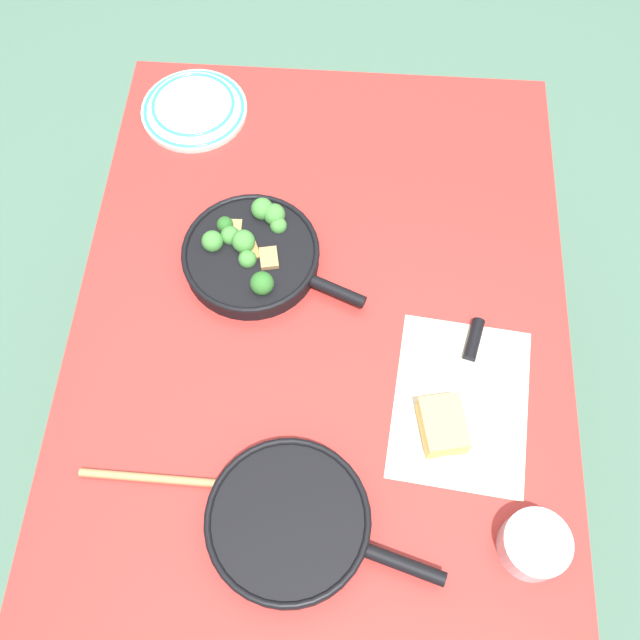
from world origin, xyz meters
TOP-DOWN VIEW (x-y plane):
  - ground_plane at (0.00, 0.00)m, footprint 14.00×14.00m
  - dining_table_red at (0.00, 0.00)m, footprint 1.32×0.96m
  - skillet_broccoli at (-0.14, -0.14)m, footprint 0.27×0.37m
  - skillet_eggs at (0.38, -0.02)m, footprint 0.28×0.40m
  - wooden_spoon at (0.32, -0.16)m, footprint 0.04×0.38m
  - parchment_sheet at (0.14, 0.27)m, footprint 0.35×0.27m
  - grater_knife at (0.07, 0.28)m, footprint 0.28×0.09m
  - cheese_block at (0.20, 0.23)m, footprint 0.11×0.09m
  - dinner_plate_stack at (-0.52, -0.32)m, footprint 0.24×0.24m
  - prep_bowl_steel at (0.39, 0.38)m, footprint 0.11×0.11m

SIDE VIEW (x-z plane):
  - ground_plane at x=0.00m, z-range 0.00..0.00m
  - dining_table_red at x=0.00m, z-range 0.29..1.02m
  - parchment_sheet at x=0.14m, z-range 0.73..0.73m
  - wooden_spoon at x=0.32m, z-range 0.73..0.75m
  - grater_knife at x=0.07m, z-range 0.73..0.75m
  - dinner_plate_stack at x=-0.52m, z-range 0.73..0.76m
  - cheese_block at x=0.20m, z-range 0.73..0.78m
  - skillet_eggs at x=0.38m, z-range 0.73..0.78m
  - skillet_broccoli at x=-0.14m, z-range 0.72..0.80m
  - prep_bowl_steel at x=0.39m, z-range 0.73..0.79m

